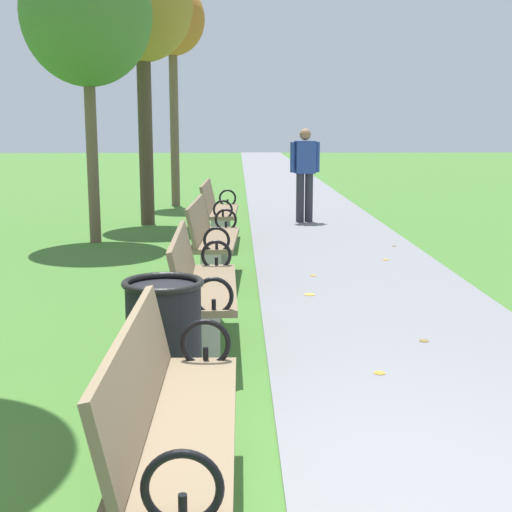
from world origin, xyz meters
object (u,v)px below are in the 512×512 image
park_bench_1 (171,422)px  tree_3 (86,15)px  tree_5 (172,23)px  park_bench_2 (201,286)px  pedestrian_walking (305,170)px  tree_4 (142,9)px  park_bench_3 (211,238)px  park_bench_4 (218,211)px  trash_bin (164,348)px

park_bench_1 → tree_3: bearing=103.3°
tree_5 → park_bench_2: bearing=-84.0°
tree_5 → pedestrian_walking: 4.62m
tree_3 → tree_4: bearing=73.9°
park_bench_2 → pedestrian_walking: 7.23m
pedestrian_walking → tree_5: bearing=132.4°
park_bench_2 → park_bench_3: 2.35m
tree_5 → pedestrian_walking: (2.48, -2.72, -2.80)m
park_bench_4 → tree_4: size_ratio=0.35×
park_bench_4 → trash_bin: 6.23m
park_bench_2 → trash_bin: 1.37m
park_bench_3 → pedestrian_walking: bearing=72.8°
tree_3 → tree_5: 4.78m
park_bench_2 → tree_5: tree_5 is taller
pedestrian_walking → park_bench_1: bearing=-98.6°
park_bench_2 → park_bench_3: bearing=90.0°
tree_3 → park_bench_3: bearing=-56.6°
park_bench_2 → tree_4: (-1.27, 6.97, 3.09)m
park_bench_1 → park_bench_4: size_ratio=0.99×
tree_5 → park_bench_1: bearing=-85.3°
park_bench_1 → tree_4: tree_4 is taller
tree_3 → tree_5: tree_5 is taller
park_bench_3 → pedestrian_walking: 4.96m
park_bench_1 → tree_4: bearing=97.6°
park_bench_1 → tree_3: tree_3 is taller
tree_3 → park_bench_1: bearing=-76.7°
park_bench_2 → park_bench_1: bearing=-90.0°
park_bench_1 → park_bench_3: same height
park_bench_2 → pedestrian_walking: (1.46, 7.06, 0.44)m
park_bench_1 → trash_bin: (-0.15, 1.20, -0.06)m
park_bench_3 → trash_bin: size_ratio=1.93×
park_bench_3 → tree_5: bearing=97.8°
park_bench_2 → park_bench_3: same height
tree_3 → pedestrian_walking: 4.46m
park_bench_1 → pedestrian_walking: bearing=81.4°
park_bench_1 → tree_4: (-1.27, 9.53, 3.09)m
park_bench_4 → pedestrian_walking: 2.67m
park_bench_2 → pedestrian_walking: size_ratio=0.99×
tree_3 → pedestrian_walking: (3.27, 1.97, -2.30)m
park_bench_3 → park_bench_1: bearing=-90.0°
park_bench_2 → tree_3: size_ratio=0.38×
park_bench_2 → tree_4: size_ratio=0.35×
tree_3 → tree_5: bearing=80.4°
park_bench_4 → tree_5: (-1.02, 4.91, 3.24)m
park_bench_2 → tree_3: tree_3 is taller
park_bench_1 → tree_3: (-1.81, 7.65, 2.74)m
tree_3 → park_bench_4: bearing=-6.8°
tree_3 → trash_bin: size_ratio=5.06×
pedestrian_walking → tree_4: bearing=-178.0°
park_bench_1 → pedestrian_walking: pedestrian_walking is taller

